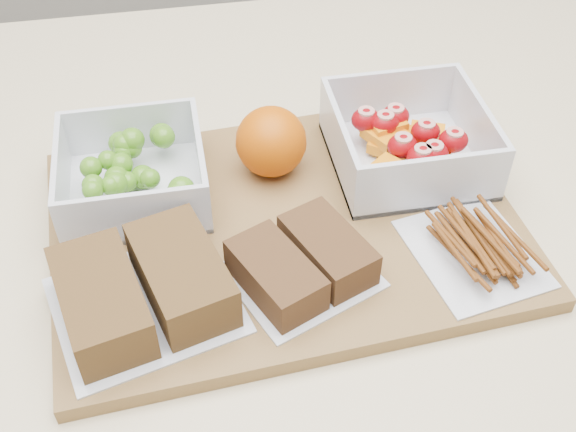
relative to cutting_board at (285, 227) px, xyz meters
name	(u,v)px	position (x,y,z in m)	size (l,w,h in m)	color
cutting_board	(285,227)	(0.00, 0.00, 0.00)	(0.42, 0.30, 0.02)	brown
grape_container	(134,173)	(-0.13, 0.06, 0.03)	(0.13, 0.13, 0.06)	silver
fruit_container	(407,143)	(0.13, 0.06, 0.03)	(0.14, 0.14, 0.06)	silver
orange	(271,142)	(0.00, 0.07, 0.04)	(0.07, 0.07, 0.07)	#CB5404
sandwich_bag_left	(142,289)	(-0.13, -0.08, 0.03)	(0.17, 0.16, 0.04)	silver
sandwich_bag_center	(302,263)	(0.00, -0.07, 0.03)	(0.14, 0.14, 0.03)	silver
pretzel_bag	(475,244)	(0.15, -0.07, 0.02)	(0.12, 0.13, 0.03)	silver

